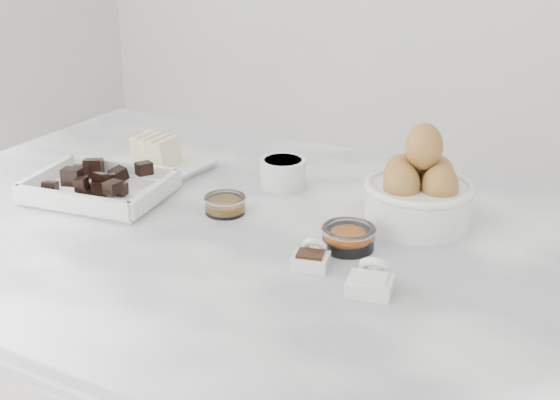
# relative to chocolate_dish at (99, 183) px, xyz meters

# --- Properties ---
(marble_slab) EXTENTS (1.20, 0.80, 0.04)m
(marble_slab) POSITION_rel_chocolate_dish_xyz_m (0.29, 0.02, -0.04)
(marble_slab) COLOR white
(marble_slab) RESTS_ON cabinet
(chocolate_dish) EXTENTS (0.24, 0.20, 0.06)m
(chocolate_dish) POSITION_rel_chocolate_dish_xyz_m (0.00, 0.00, 0.00)
(chocolate_dish) COLOR white
(chocolate_dish) RESTS_ON marble_slab
(butter_plate) EXTENTS (0.16, 0.16, 0.06)m
(butter_plate) POSITION_rel_chocolate_dish_xyz_m (0.01, 0.14, -0.00)
(butter_plate) COLOR white
(butter_plate) RESTS_ON marble_slab
(sugar_ramekin) EXTENTS (0.08, 0.08, 0.05)m
(sugar_ramekin) POSITION_rel_chocolate_dish_xyz_m (0.23, 0.19, 0.00)
(sugar_ramekin) COLOR white
(sugar_ramekin) RESTS_ON marble_slab
(egg_bowl) EXTENTS (0.16, 0.16, 0.15)m
(egg_bowl) POSITION_rel_chocolate_dish_xyz_m (0.48, 0.15, 0.03)
(egg_bowl) COLOR white
(egg_bowl) RESTS_ON marble_slab
(honey_bowl) EXTENTS (0.06, 0.06, 0.03)m
(honey_bowl) POSITION_rel_chocolate_dish_xyz_m (0.21, 0.05, -0.01)
(honey_bowl) COLOR white
(honey_bowl) RESTS_ON marble_slab
(zest_bowl) EXTENTS (0.08, 0.08, 0.03)m
(zest_bowl) POSITION_rel_chocolate_dish_xyz_m (0.43, 0.03, -0.01)
(zest_bowl) COLOR white
(zest_bowl) RESTS_ON marble_slab
(vanilla_spoon) EXTENTS (0.06, 0.07, 0.04)m
(vanilla_spoon) POSITION_rel_chocolate_dish_xyz_m (0.40, -0.04, -0.01)
(vanilla_spoon) COLOR white
(vanilla_spoon) RESTS_ON marble_slab
(salt_spoon) EXTENTS (0.06, 0.08, 0.04)m
(salt_spoon) POSITION_rel_chocolate_dish_xyz_m (0.50, -0.07, -0.01)
(salt_spoon) COLOR white
(salt_spoon) RESTS_ON marble_slab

